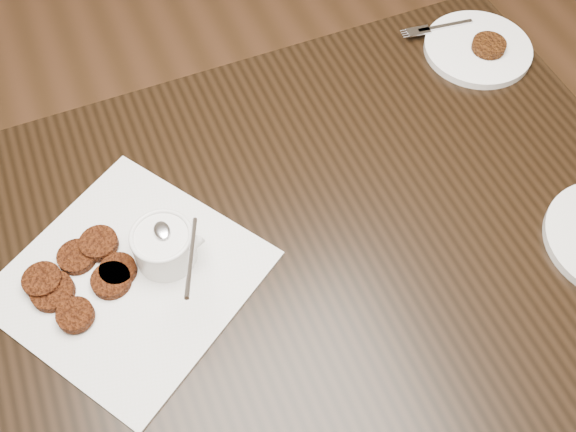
{
  "coord_description": "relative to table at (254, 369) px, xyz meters",
  "views": [
    {
      "loc": [
        -0.18,
        -0.42,
        1.63
      ],
      "look_at": [
        0.03,
        0.08,
        0.8
      ],
      "focal_mm": 40.58,
      "sensor_mm": 36.0,
      "label": 1
    }
  ],
  "objects": [
    {
      "name": "floor",
      "position": [
        0.07,
        -0.02,
        -0.38
      ],
      "size": [
        4.0,
        4.0,
        0.0
      ],
      "primitive_type": "plane",
      "color": "brown",
      "rests_on": "ground"
    },
    {
      "name": "table",
      "position": [
        0.0,
        0.0,
        0.0
      ],
      "size": [
        1.4,
        0.9,
        0.75
      ],
      "primitive_type": "cube",
      "color": "black",
      "rests_on": "floor"
    },
    {
      "name": "napkin",
      "position": [
        -0.16,
        0.07,
        0.38
      ],
      "size": [
        0.47,
        0.47,
        0.0
      ],
      "primitive_type": "cube",
      "rotation": [
        0.0,
        0.0,
        0.57
      ],
      "color": "silver",
      "rests_on": "table"
    },
    {
      "name": "sauce_ramekin",
      "position": [
        -0.09,
        0.09,
        0.44
      ],
      "size": [
        0.15,
        0.15,
        0.13
      ],
      "primitive_type": null,
      "rotation": [
        0.0,
        0.0,
        -0.2
      ],
      "color": "silver",
      "rests_on": "napkin"
    },
    {
      "name": "patty_cluster",
      "position": [
        -0.22,
        0.1,
        0.39
      ],
      "size": [
        0.22,
        0.22,
        0.02
      ],
      "primitive_type": null,
      "rotation": [
        0.0,
        0.0,
        0.08
      ],
      "color": "#59240B",
      "rests_on": "napkin"
    },
    {
      "name": "plate_with_patty",
      "position": [
        0.6,
        0.3,
        0.39
      ],
      "size": [
        0.23,
        0.23,
        0.03
      ],
      "primitive_type": null,
      "rotation": [
        0.0,
        0.0,
        -0.13
      ],
      "color": "white",
      "rests_on": "table"
    }
  ]
}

